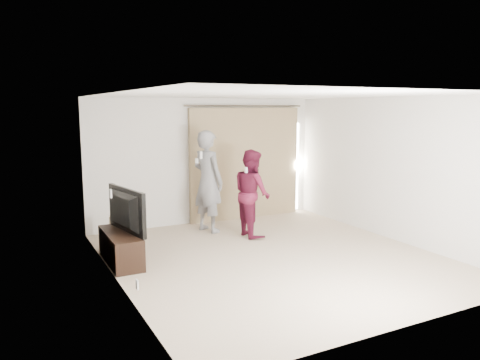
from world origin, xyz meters
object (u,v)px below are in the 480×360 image
tv_console (121,248)px  person_man (208,181)px  person_woman (252,193)px  tv (119,211)px

tv_console → person_man: 2.39m
tv_console → person_woman: 2.68m
tv → person_man: bearing=-71.4°
person_man → tv_console: bearing=-150.6°
tv → person_man: person_man is taller
tv_console → person_man: bearing=29.4°
person_woman → tv: bearing=-170.4°
tv_console → tv: size_ratio=1.05×
person_woman → tv_console: bearing=-170.4°
tv_console → person_woman: person_woman is taller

